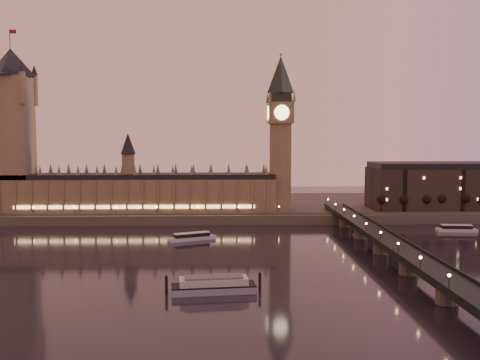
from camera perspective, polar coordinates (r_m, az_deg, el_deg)
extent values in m
plane|color=black|center=(238.55, -5.78, -8.96)|extent=(700.00, 700.00, 0.00)
cube|color=#423D35|center=(399.91, 0.19, -2.87)|extent=(560.00, 130.00, 6.00)
cube|color=brown|center=(358.82, -10.82, -1.60)|extent=(180.00, 26.00, 22.00)
cube|color=black|center=(357.63, -10.86, 0.41)|extent=(180.00, 22.00, 3.20)
cube|color=#FFCC7F|center=(346.33, -11.16, -2.84)|extent=(153.00, 0.25, 2.20)
cube|color=brown|center=(377.74, -23.00, 3.44)|extent=(22.00, 22.00, 88.00)
cone|color=black|center=(380.47, -23.27, 11.44)|extent=(31.68, 31.68, 18.00)
cylinder|color=black|center=(382.57, -23.35, 13.67)|extent=(0.44, 0.44, 12.00)
cube|color=maroon|center=(382.53, -23.05, 14.37)|extent=(4.00, 0.15, 2.50)
cube|color=brown|center=(354.66, 4.30, 1.32)|extent=(13.00, 13.00, 58.00)
cube|color=brown|center=(354.26, 4.34, 7.14)|extent=(16.00, 16.00, 14.00)
cylinder|color=#FFEAA5|center=(346.13, 4.48, 7.19)|extent=(9.60, 0.35, 9.60)
cylinder|color=#FFEAA5|center=(353.49, 3.01, 7.15)|extent=(0.35, 9.60, 9.60)
cube|color=black|center=(354.79, 4.35, 8.76)|extent=(13.00, 13.00, 6.00)
cone|color=black|center=(356.12, 4.37, 11.16)|extent=(17.68, 17.68, 24.00)
sphere|color=gold|center=(357.78, 4.38, 13.23)|extent=(2.00, 2.00, 2.00)
cube|color=black|center=(247.84, 16.09, -6.71)|extent=(13.00, 260.00, 2.00)
cube|color=black|center=(245.71, 14.69, -6.42)|extent=(0.60, 260.00, 1.00)
cube|color=black|center=(249.54, 17.48, -6.31)|extent=(0.60, 260.00, 1.00)
cube|color=black|center=(391.96, 21.62, -0.87)|extent=(110.00, 36.00, 28.00)
cube|color=black|center=(390.77, 21.69, 1.46)|extent=(108.00, 34.00, 4.00)
cylinder|color=black|center=(358.45, 15.09, -2.74)|extent=(0.70, 0.70, 8.89)
sphere|color=black|center=(357.87, 15.10, -2.00)|extent=(5.93, 5.93, 5.93)
cylinder|color=black|center=(362.48, 17.09, -2.71)|extent=(0.70, 0.70, 8.89)
sphere|color=black|center=(361.92, 17.11, -1.98)|extent=(5.93, 5.93, 5.93)
cylinder|color=black|center=(366.95, 19.05, -2.67)|extent=(0.70, 0.70, 8.89)
sphere|color=black|center=(366.39, 19.07, -1.95)|extent=(5.93, 5.93, 5.93)
cylinder|color=black|center=(371.84, 20.96, -2.63)|extent=(0.70, 0.70, 8.89)
sphere|color=black|center=(371.29, 20.98, -1.92)|extent=(5.93, 5.93, 5.93)
cylinder|color=black|center=(377.13, 22.81, -2.58)|extent=(0.70, 0.70, 8.89)
sphere|color=black|center=(376.58, 22.84, -1.88)|extent=(5.93, 5.93, 5.93)
cube|color=silver|center=(291.19, -5.16, -6.23)|extent=(26.02, 15.51, 1.90)
cube|color=black|center=(290.83, -5.17, -5.86)|extent=(19.44, 11.89, 1.90)
cube|color=silver|center=(290.62, -5.17, -5.64)|extent=(20.00, 12.30, 0.35)
cube|color=silver|center=(339.26, 22.09, -4.98)|extent=(23.35, 7.97, 1.94)
cube|color=black|center=(338.95, 22.10, -4.66)|extent=(17.32, 6.35, 1.94)
cube|color=silver|center=(338.77, 22.10, -4.46)|extent=(17.80, 6.62, 0.35)
cube|color=gray|center=(197.18, -2.83, -11.55)|extent=(30.98, 11.62, 2.46)
cube|color=black|center=(196.77, -2.83, -11.14)|extent=(30.98, 11.62, 0.47)
cube|color=silver|center=(196.37, -2.83, -10.73)|extent=(25.24, 10.09, 2.46)
cube|color=#595B5E|center=(195.96, -2.83, -10.29)|extent=(21.38, 8.75, 0.66)
cylinder|color=black|center=(196.95, -7.86, -11.01)|extent=(1.04, 1.04, 6.43)
cylinder|color=black|center=(199.69, 2.14, -10.74)|extent=(1.04, 1.04, 6.43)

